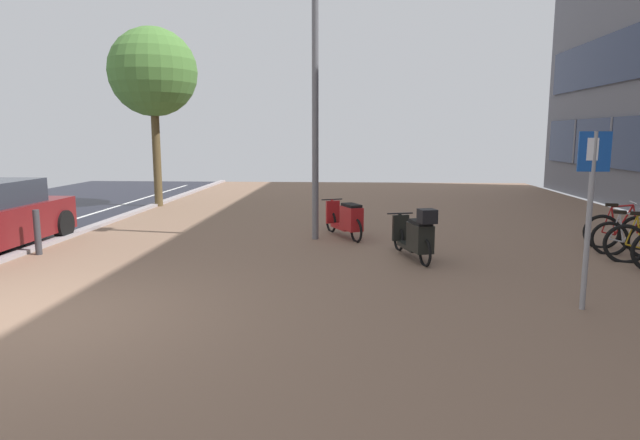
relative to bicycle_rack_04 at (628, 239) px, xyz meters
The scene contains 9 objects.
ground 8.76m from the bicycle_rack_04, 150.94° to the right, with size 21.00×40.00×0.13m.
bicycle_rack_04 is the anchor object (origin of this frame).
bicycle_rack_05 0.69m from the bicycle_rack_04, 76.56° to the left, with size 1.35×0.48×0.98m.
scooter_near 4.06m from the bicycle_rack_04, behind, with size 0.77×1.81×1.03m.
scooter_mid 5.49m from the bicycle_rack_04, 164.45° to the left, with size 0.96×1.71×0.81m.
parking_sign 4.11m from the bicycle_rack_04, 123.05° to the right, with size 0.40×0.07×2.30m.
lamp_post 6.79m from the bicycle_rack_04, 167.66° to the left, with size 0.20×0.52×5.91m.
street_tree 13.67m from the bicycle_rack_04, 149.93° to the left, with size 2.71×2.71×5.53m.
bollard_far 11.14m from the bicycle_rack_04, behind, with size 0.12×0.12×0.86m.
Camera 1 is at (3.90, -6.11, 2.26)m, focal length 30.54 mm.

